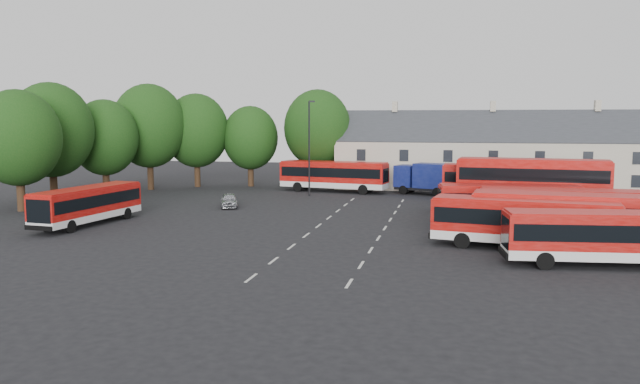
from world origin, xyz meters
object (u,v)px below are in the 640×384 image
at_px(bus_row_a, 605,234).
at_px(bus_dd_south, 532,185).
at_px(lamppost, 309,145).
at_px(silver_car, 229,200).
at_px(bus_west, 88,202).
at_px(box_truck, 432,177).

relative_size(bus_row_a, bus_dd_south, 0.90).
xyz_separation_m(bus_row_a, lamppost, (-22.84, 27.61, 3.49)).
bearing_deg(silver_car, bus_west, -142.85).
bearing_deg(box_truck, bus_dd_south, -39.88).
xyz_separation_m(bus_dd_south, lamppost, (-20.95, 10.81, 2.55)).
bearing_deg(bus_row_a, silver_car, 141.43).
distance_m(bus_west, silver_car, 13.39).
xyz_separation_m(silver_car, lamppost, (5.20, 9.97, 4.66)).
xyz_separation_m(bus_dd_south, silver_car, (-26.15, 0.84, -2.10)).
bearing_deg(box_truck, bus_row_a, -52.08).
bearing_deg(bus_west, silver_car, -25.45).
bearing_deg(box_truck, silver_car, -123.33).
bearing_deg(bus_west, lamppost, -23.58).
xyz_separation_m(bus_row_a, bus_dd_south, (-1.89, 16.80, 0.94)).
relative_size(silver_car, lamppost, 0.38).
height_order(bus_dd_south, lamppost, lamppost).
bearing_deg(bus_row_a, bus_dd_south, 90.03).
bearing_deg(bus_west, box_truck, -38.74).
relative_size(bus_dd_south, silver_car, 3.21).
bearing_deg(bus_west, bus_dd_south, -66.20).
relative_size(bus_row_a, silver_car, 2.89).
bearing_deg(bus_dd_south, bus_row_a, -75.98).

